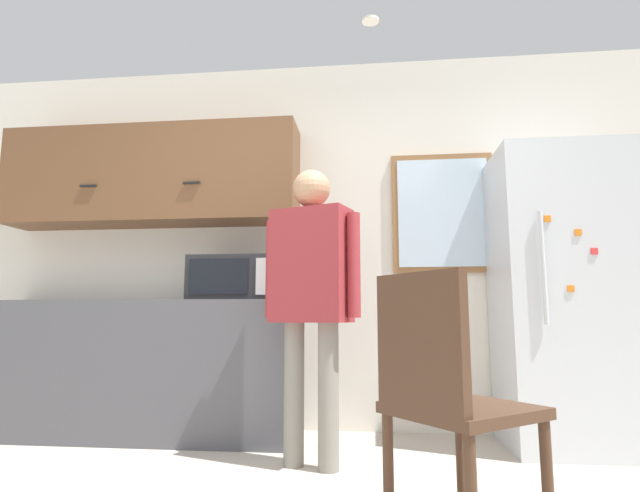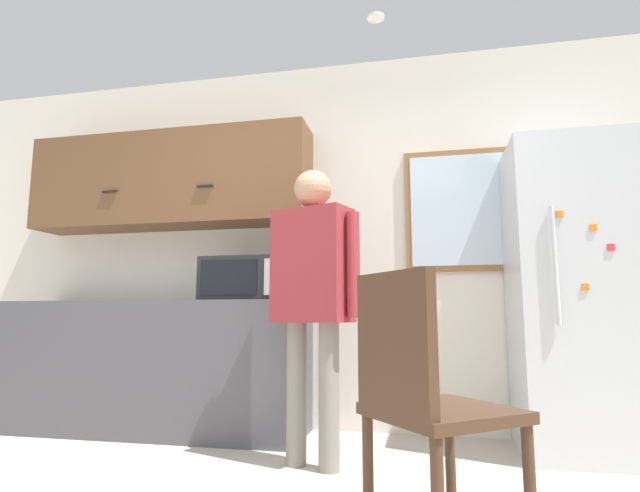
# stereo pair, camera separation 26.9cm
# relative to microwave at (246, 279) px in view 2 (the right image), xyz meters

# --- Properties ---
(back_wall) EXTENTS (6.00, 0.06, 2.70)m
(back_wall) POSITION_rel_microwave_xyz_m (0.43, 0.38, 0.31)
(back_wall) COLOR silver
(back_wall) RESTS_ON ground_plane
(counter) EXTENTS (2.16, 0.60, 0.89)m
(counter) POSITION_rel_microwave_xyz_m (-0.69, 0.05, -0.59)
(counter) COLOR #4C4C51
(counter) RESTS_ON ground_plane
(upper_cabinets) EXTENTS (2.16, 0.37, 0.71)m
(upper_cabinets) POSITION_rel_microwave_xyz_m (-0.69, 0.17, 0.77)
(upper_cabinets) COLOR brown
(microwave) EXTENTS (0.55, 0.38, 0.29)m
(microwave) POSITION_rel_microwave_xyz_m (0.00, 0.00, 0.00)
(microwave) COLOR #232326
(microwave) RESTS_ON counter
(person) EXTENTS (0.55, 0.35, 1.61)m
(person) POSITION_rel_microwave_xyz_m (0.59, -0.52, -0.06)
(person) COLOR gray
(person) RESTS_ON ground_plane
(refrigerator) EXTENTS (0.77, 0.67, 1.83)m
(refrigerator) POSITION_rel_microwave_xyz_m (2.09, 0.01, -0.12)
(refrigerator) COLOR silver
(refrigerator) RESTS_ON ground_plane
(chair) EXTENTS (0.62, 0.62, 0.94)m
(chair) POSITION_rel_microwave_xyz_m (1.18, -1.39, -0.52)
(chair) COLOR #472D1E
(chair) RESTS_ON ground_plane
(window) EXTENTS (0.71, 0.05, 0.86)m
(window) POSITION_rel_microwave_xyz_m (1.43, 0.33, 0.49)
(window) COLOR olive
(ceiling_light) EXTENTS (0.11, 0.11, 0.01)m
(ceiling_light) POSITION_rel_microwave_xyz_m (0.93, -0.24, 1.64)
(ceiling_light) COLOR white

